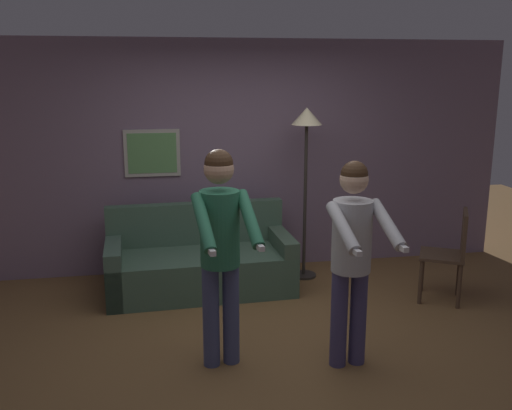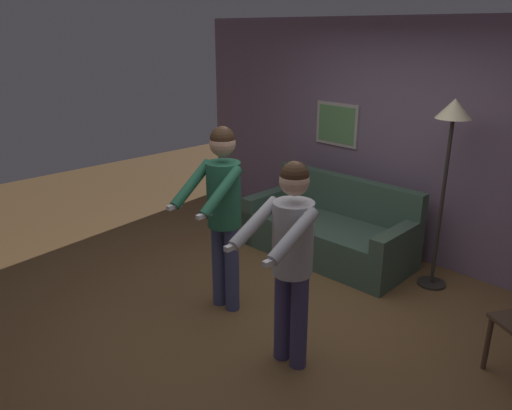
# 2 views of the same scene
# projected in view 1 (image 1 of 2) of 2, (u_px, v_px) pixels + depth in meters

# --- Properties ---
(ground_plane) EXTENTS (12.00, 12.00, 0.00)m
(ground_plane) POSITION_uv_depth(u_px,v_px,m) (270.00, 348.00, 4.76)
(ground_plane) COLOR brown
(back_wall_assembly) EXTENTS (6.40, 0.09, 2.60)m
(back_wall_assembly) POSITION_uv_depth(u_px,v_px,m) (233.00, 157.00, 6.45)
(back_wall_assembly) COLOR slate
(back_wall_assembly) RESTS_ON ground_plane
(couch) EXTENTS (1.93, 0.92, 0.87)m
(couch) POSITION_uv_depth(u_px,v_px,m) (200.00, 264.00, 5.96)
(couch) COLOR #425E4B
(couch) RESTS_ON ground_plane
(torchiere_lamp) EXTENTS (0.33, 0.33, 1.88)m
(torchiere_lamp) POSITION_uv_depth(u_px,v_px,m) (306.00, 138.00, 6.06)
(torchiere_lamp) COLOR #332D28
(torchiere_lamp) RESTS_ON ground_plane
(person_standing_left) EXTENTS (0.49, 0.67, 1.70)m
(person_standing_left) POSITION_uv_depth(u_px,v_px,m) (220.00, 239.00, 4.26)
(person_standing_left) COLOR #424A75
(person_standing_left) RESTS_ON ground_plane
(person_standing_right) EXTENTS (0.46, 0.67, 1.62)m
(person_standing_right) POSITION_uv_depth(u_px,v_px,m) (352.00, 247.00, 4.27)
(person_standing_right) COLOR #423E6C
(person_standing_right) RESTS_ON ground_plane
(dining_chair_distant) EXTENTS (0.57, 0.57, 0.93)m
(dining_chair_distant) POSITION_uv_depth(u_px,v_px,m) (451.00, 250.00, 5.62)
(dining_chair_distant) COLOR #4C3828
(dining_chair_distant) RESTS_ON ground_plane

